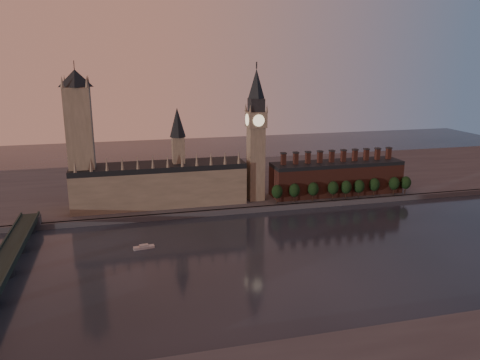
% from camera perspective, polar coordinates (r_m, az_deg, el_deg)
% --- Properties ---
extents(ground, '(900.00, 900.00, 0.00)m').
position_cam_1_polar(ground, '(275.91, 6.32, -9.64)').
color(ground, black).
rests_on(ground, ground).
extents(north_bank, '(900.00, 182.00, 4.00)m').
position_cam_1_polar(north_bank, '(437.25, -1.85, -0.21)').
color(north_bank, '#4D4D52').
rests_on(north_bank, ground).
extents(palace_of_westminster, '(130.00, 30.30, 74.00)m').
position_cam_1_polar(palace_of_westminster, '(362.61, -9.67, -0.26)').
color(palace_of_westminster, gray).
rests_on(palace_of_westminster, north_bank).
extents(victoria_tower, '(24.00, 24.00, 108.00)m').
position_cam_1_polar(victoria_tower, '(355.45, -18.92, 5.04)').
color(victoria_tower, gray).
rests_on(victoria_tower, north_bank).
extents(big_ben, '(15.00, 15.00, 107.00)m').
position_cam_1_polar(big_ben, '(363.95, 1.96, 5.65)').
color(big_ben, gray).
rests_on(big_ben, north_bank).
extents(chimney_block, '(110.00, 25.00, 37.00)m').
position_cam_1_polar(chimney_block, '(396.61, 11.67, 0.33)').
color(chimney_block, '#572B21').
rests_on(chimney_block, north_bank).
extents(embankment_tree_0, '(8.60, 8.60, 14.88)m').
position_cam_1_polar(embankment_tree_0, '(362.89, 4.54, -1.42)').
color(embankment_tree_0, black).
rests_on(embankment_tree_0, north_bank).
extents(embankment_tree_1, '(8.60, 8.60, 14.88)m').
position_cam_1_polar(embankment_tree_1, '(367.93, 6.65, -1.26)').
color(embankment_tree_1, black).
rests_on(embankment_tree_1, north_bank).
extents(embankment_tree_2, '(8.60, 8.60, 14.88)m').
position_cam_1_polar(embankment_tree_2, '(373.59, 8.92, -1.09)').
color(embankment_tree_2, black).
rests_on(embankment_tree_2, north_bank).
extents(embankment_tree_3, '(8.60, 8.60, 14.88)m').
position_cam_1_polar(embankment_tree_3, '(379.76, 11.28, -0.95)').
color(embankment_tree_3, black).
rests_on(embankment_tree_3, north_bank).
extents(embankment_tree_4, '(8.60, 8.60, 14.88)m').
position_cam_1_polar(embankment_tree_4, '(384.19, 12.82, -0.85)').
color(embankment_tree_4, black).
rests_on(embankment_tree_4, north_bank).
extents(embankment_tree_5, '(8.60, 8.60, 14.88)m').
position_cam_1_polar(embankment_tree_5, '(389.34, 14.31, -0.74)').
color(embankment_tree_5, black).
rests_on(embankment_tree_5, north_bank).
extents(embankment_tree_6, '(8.60, 8.60, 14.88)m').
position_cam_1_polar(embankment_tree_6, '(397.81, 16.05, -0.54)').
color(embankment_tree_6, black).
rests_on(embankment_tree_6, north_bank).
extents(embankment_tree_7, '(8.60, 8.60, 14.88)m').
position_cam_1_polar(embankment_tree_7, '(406.45, 18.28, -0.40)').
color(embankment_tree_7, black).
rests_on(embankment_tree_7, north_bank).
extents(embankment_tree_8, '(8.60, 8.60, 14.88)m').
position_cam_1_polar(embankment_tree_8, '(411.93, 19.55, -0.31)').
color(embankment_tree_8, black).
rests_on(embankment_tree_8, north_bank).
extents(river_boat, '(12.95, 5.01, 2.53)m').
position_cam_1_polar(river_boat, '(295.38, -11.64, -8.00)').
color(river_boat, '#BCBCBC').
rests_on(river_boat, ground).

